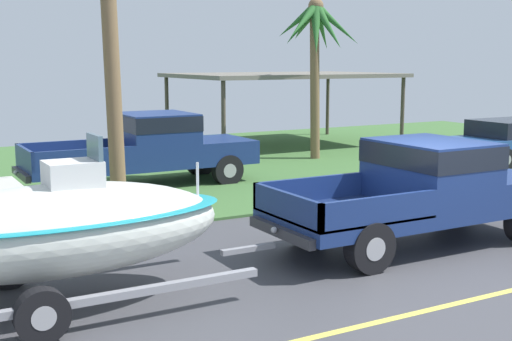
{
  "coord_description": "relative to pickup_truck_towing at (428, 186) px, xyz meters",
  "views": [
    {
      "loc": [
        -7.71,
        -8.05,
        3.22
      ],
      "look_at": [
        -2.08,
        2.0,
        1.33
      ],
      "focal_mm": 47.79,
      "sensor_mm": 36.0,
      "label": 1
    }
  ],
  "objects": [
    {
      "name": "ground",
      "position": [
        -0.66,
        7.68,
        -1.03
      ],
      "size": [
        36.0,
        22.0,
        0.11
      ],
      "color": "#424247"
    },
    {
      "name": "pickup_truck_towing",
      "position": [
        0.0,
        0.0,
        0.0
      ],
      "size": [
        5.5,
        2.04,
        1.82
      ],
      "color": "navy",
      "rests_on": "ground"
    },
    {
      "name": "boat_on_trailer",
      "position": [
        -6.43,
        -0.0,
        0.03
      ],
      "size": [
        5.77,
        2.39,
        2.25
      ],
      "color": "gray",
      "rests_on": "ground"
    },
    {
      "name": "parked_pickup_background",
      "position": [
        -2.19,
        7.53,
        0.02
      ],
      "size": [
        6.01,
        1.98,
        1.87
      ],
      "color": "navy",
      "rests_on": "ground"
    },
    {
      "name": "carport_awning",
      "position": [
        4.76,
        12.61,
        1.58
      ],
      "size": [
        7.78,
        5.2,
        2.71
      ],
      "color": "#4C4238",
      "rests_on": "ground"
    },
    {
      "name": "palm_tree_mid",
      "position": [
        3.98,
        9.43,
        2.94
      ],
      "size": [
        3.19,
        3.06,
        5.11
      ],
      "color": "brown",
      "rests_on": "ground"
    }
  ]
}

